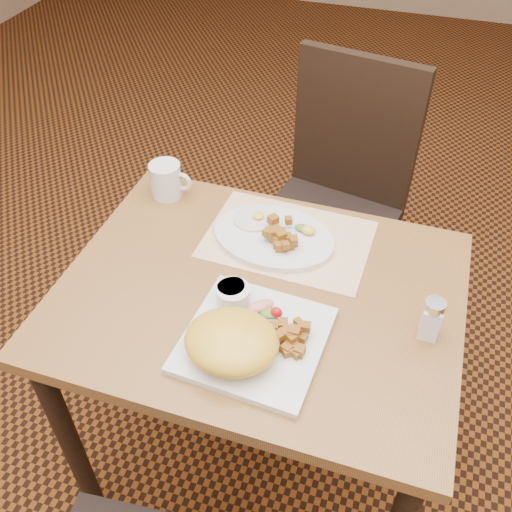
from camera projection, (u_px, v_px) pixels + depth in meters
The scene contains 15 objects.
ground at pixel (258, 455), 1.80m from camera, with size 8.00×8.00×0.00m, color black.
table at pixel (259, 322), 1.36m from camera, with size 0.90×0.70×0.75m.
chair_far at pixel (337, 192), 1.91m from camera, with size 0.49×0.50×0.97m.
placemat at pixel (288, 239), 1.41m from camera, with size 0.40×0.28×0.00m, color white.
plate_square at pixel (254, 340), 1.17m from camera, with size 0.28×0.28×0.02m, color silver.
plate_oval at pixel (274, 237), 1.40m from camera, with size 0.30×0.23×0.02m, color silver, non-canonical shape.
hollandaise_mound at pixel (231, 341), 1.12m from camera, with size 0.19×0.17×0.07m.
ramekin at pixel (233, 294), 1.23m from camera, with size 0.07×0.07×0.04m.
garnish_sq at pixel (266, 309), 1.21m from camera, with size 0.08×0.06×0.03m.
fried_egg at pixel (254, 218), 1.44m from camera, with size 0.10×0.10×0.02m.
garnish_ov at pixel (306, 229), 1.40m from camera, with size 0.06×0.04×0.02m.
salt_shaker at pixel (431, 318), 1.16m from camera, with size 0.04×0.04×0.10m.
coffee_mug at pixel (167, 180), 1.52m from camera, with size 0.11×0.08×0.09m.
home_fries_sq at pixel (292, 336), 1.15m from camera, with size 0.09×0.10×0.04m.
home_fries_ov at pixel (280, 236), 1.37m from camera, with size 0.10×0.11×0.04m.
Camera 1 is at (0.27, -0.85, 1.68)m, focal length 40.00 mm.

